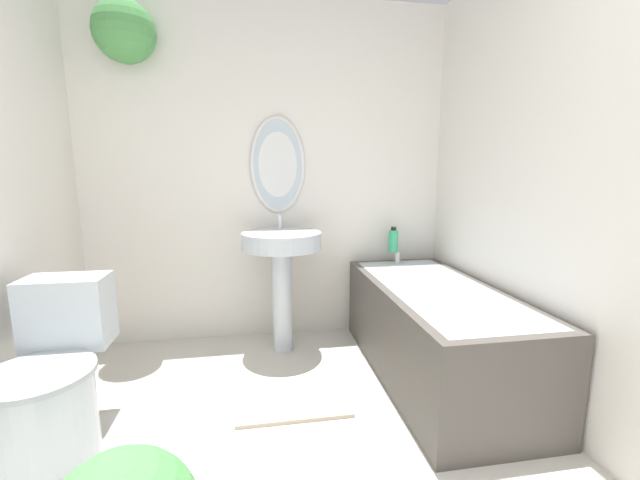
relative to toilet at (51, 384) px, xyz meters
name	(u,v)px	position (x,y,z in m)	size (l,w,h in m)	color
wall_back	(255,159)	(0.90, 1.14, 1.00)	(2.68, 0.37, 2.40)	silver
wall_right	(573,175)	(2.32, -0.15, 0.89)	(0.06, 2.68, 2.40)	silver
toilet	(51,384)	(0.00, 0.00, 0.00)	(0.43, 0.63, 0.73)	silver
pedestal_sink	(282,258)	(1.06, 0.82, 0.34)	(0.53, 0.53, 0.92)	silver
bathtub	(435,330)	(1.93, 0.33, -0.02)	(0.67, 1.49, 0.63)	#4C4742
shampoo_bottle	(393,240)	(1.90, 1.01, 0.41)	(0.07, 0.07, 0.19)	#38B275
bath_mat	(292,399)	(1.06, 0.20, -0.30)	(0.59, 0.40, 0.02)	#B7A88E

